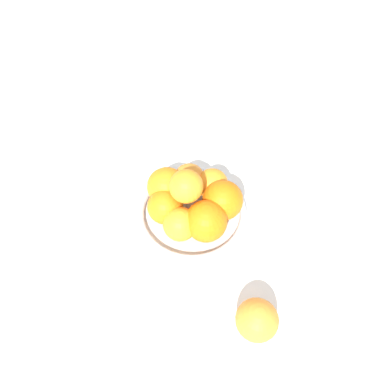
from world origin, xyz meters
TOP-DOWN VIEW (x-y plane):
  - ground_plane at (0.00, 0.00)m, footprint 4.00×4.00m
  - fruit_bowl at (0.00, 0.00)m, footprint 0.23×0.23m
  - orange_pile at (0.00, 0.00)m, footprint 0.18×0.20m
  - stray_orange at (0.17, 0.19)m, footprint 0.08×0.08m

SIDE VIEW (x-z plane):
  - ground_plane at x=0.00m, z-range 0.00..0.00m
  - fruit_bowl at x=0.00m, z-range 0.00..0.03m
  - stray_orange at x=0.17m, z-range 0.00..0.08m
  - orange_pile at x=0.00m, z-range 0.01..0.13m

